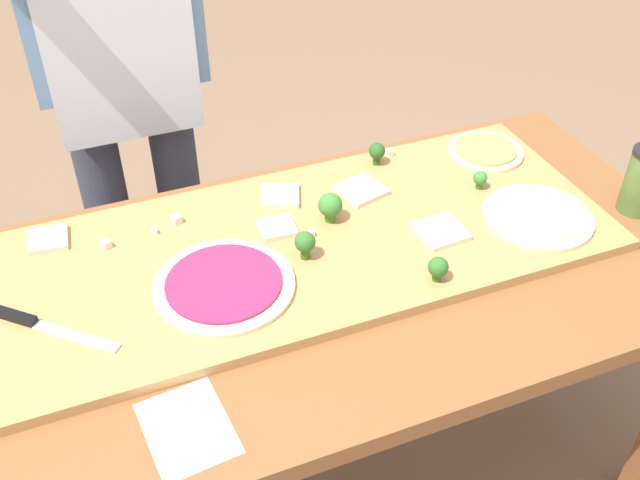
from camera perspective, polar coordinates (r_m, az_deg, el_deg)
The scene contains 23 objects.
prep_table at distance 1.50m, azimuth -2.99°, elevation -6.10°, with size 1.77×0.80×0.74m.
cutting_board at distance 1.50m, azimuth -2.78°, elevation -0.75°, with size 1.37×0.52×0.02m, color #B27F47.
chefs_knife at distance 1.42m, azimuth -21.68°, elevation -5.96°, with size 0.22×0.20×0.02m.
pizza_whole_cheese_artichoke at distance 1.63m, azimuth 16.68°, elevation 1.81°, with size 0.24×0.24×0.02m.
pizza_whole_beet_magenta at distance 1.40m, azimuth -7.52°, elevation -3.48°, with size 0.27×0.27×0.02m.
pizza_whole_pesto_green at distance 1.82m, azimuth 12.82°, elevation 6.80°, with size 0.18×0.18×0.02m.
pizza_slice_far_right at distance 1.53m, azimuth -3.38°, elevation 0.97°, with size 0.07×0.07×0.01m, color beige.
pizza_slice_far_left at distance 1.62m, azimuth -3.12°, elevation 3.47°, with size 0.08×0.08×0.01m, color beige.
pizza_slice_near_right at distance 1.60m, azimuth -20.51°, elevation 0.04°, with size 0.08×0.08×0.01m, color beige.
pizza_slice_center at distance 1.64m, azimuth 3.22°, elevation 3.92°, with size 0.09×0.09×0.01m, color beige.
pizza_slice_near_left at distance 1.54m, azimuth 9.39°, elevation 0.65°, with size 0.10×0.10×0.01m, color beige.
broccoli_floret_front_right at distance 1.44m, azimuth -1.18°, elevation -0.24°, with size 0.04×0.04×0.06m.
broccoli_floret_front_left at distance 1.53m, azimuth 0.81°, elevation 2.69°, with size 0.05×0.05×0.07m.
broccoli_floret_back_right at distance 1.73m, azimuth 4.48°, elevation 6.90°, with size 0.04×0.04×0.06m.
broccoli_floret_front_mid at distance 1.41m, azimuth 9.22°, elevation -2.15°, with size 0.04×0.04×0.05m.
broccoli_floret_back_mid at distance 1.68m, azimuth 12.42°, elevation 4.72°, with size 0.03×0.03×0.04m.
cheese_crumble_a at distance 1.57m, azimuth -11.17°, elevation 1.60°, with size 0.02×0.02×0.02m, color silver.
cheese_crumble_b at distance 1.51m, azimuth -0.69°, elevation 0.51°, with size 0.01×0.01×0.01m, color silver.
cheese_crumble_c at distance 1.54m, azimuth -16.37°, elevation -0.33°, with size 0.02×0.02×0.02m, color silver.
cheese_crumble_d at distance 1.77m, azimuth 5.48°, elevation 6.83°, with size 0.02×0.02×0.02m, color white.
cheese_crumble_e at distance 1.56m, azimuth -12.86°, elevation 0.66°, with size 0.01×0.01×0.01m, color white.
recipe_note at distance 1.22m, azimuth -10.33°, elevation -14.28°, with size 0.13×0.17×0.00m, color white.
cook_center at distance 1.85m, azimuth -15.75°, elevation 14.75°, with size 0.54×0.39×1.67m.
Camera 1 is at (-0.32, -1.01, 1.71)m, focal length 40.90 mm.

